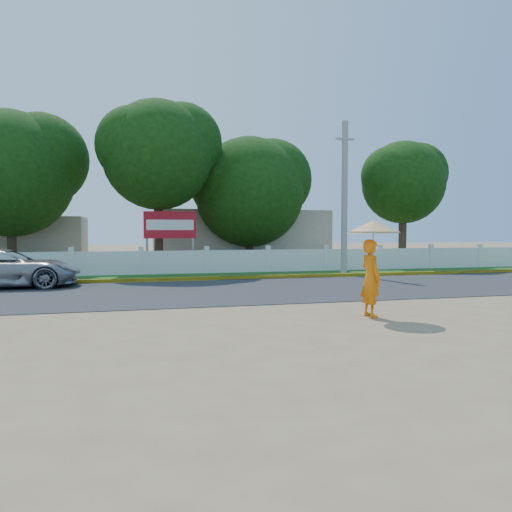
{
  "coord_description": "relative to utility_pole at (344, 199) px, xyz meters",
  "views": [
    {
      "loc": [
        -3.65,
        -12.0,
        2.06
      ],
      "look_at": [
        0.0,
        2.0,
        1.3
      ],
      "focal_mm": 35.0,
      "sensor_mm": 36.0,
      "label": 1
    }
  ],
  "objects": [
    {
      "name": "ground",
      "position": [
        -5.97,
        -8.97,
        -3.48
      ],
      "size": [
        120.0,
        120.0,
        0.0
      ],
      "primitive_type": "plane",
      "color": "#9E8460",
      "rests_on": "ground"
    },
    {
      "name": "road",
      "position": [
        -5.97,
        -4.47,
        -3.47
      ],
      "size": [
        60.0,
        7.0,
        0.02
      ],
      "primitive_type": "cube",
      "color": "#38383A",
      "rests_on": "ground"
    },
    {
      "name": "grass_verge",
      "position": [
        -5.97,
        0.78,
        -3.46
      ],
      "size": [
        60.0,
        3.5,
        0.03
      ],
      "primitive_type": "cube",
      "color": "#2D601E",
      "rests_on": "ground"
    },
    {
      "name": "curb",
      "position": [
        -5.97,
        -0.92,
        -3.4
      ],
      "size": [
        40.0,
        0.18,
        0.16
      ],
      "primitive_type": "cube",
      "color": "yellow",
      "rests_on": "ground"
    },
    {
      "name": "fence",
      "position": [
        -5.97,
        2.23,
        -2.93
      ],
      "size": [
        40.0,
        0.1,
        1.1
      ],
      "primitive_type": "cube",
      "color": "silver",
      "rests_on": "ground"
    },
    {
      "name": "building_near",
      "position": [
        -2.97,
        9.03,
        -1.88
      ],
      "size": [
        10.0,
        6.0,
        3.2
      ],
      "primitive_type": "cube",
      "color": "#B7AD99",
      "rests_on": "ground"
    },
    {
      "name": "building_far",
      "position": [
        -15.97,
        10.03,
        -2.08
      ],
      "size": [
        8.0,
        5.0,
        2.8
      ],
      "primitive_type": "cube",
      "color": "#B7AD99",
      "rests_on": "ground"
    },
    {
      "name": "utility_pole",
      "position": [
        0.0,
        0.0,
        0.0
      ],
      "size": [
        0.28,
        0.28,
        6.96
      ],
      "primitive_type": "cylinder",
      "color": "gray",
      "rests_on": "ground"
    },
    {
      "name": "vehicle",
      "position": [
        -13.77,
        -1.73,
        -2.78
      ],
      "size": [
        5.05,
        2.42,
        1.39
      ],
      "primitive_type": "imported",
      "rotation": [
        0.0,
        0.0,
        1.59
      ],
      "color": "#94959B",
      "rests_on": "ground"
    },
    {
      "name": "monk_with_parasol",
      "position": [
        -4.02,
        -10.33,
        -1.99
      ],
      "size": [
        1.26,
        1.26,
        2.29
      ],
      "color": "orange",
      "rests_on": "ground"
    },
    {
      "name": "billboard",
      "position": [
        -7.56,
        3.33,
        -1.34
      ],
      "size": [
        2.5,
        0.13,
        2.95
      ],
      "color": "gray",
      "rests_on": "ground"
    },
    {
      "name": "tree_row",
      "position": [
        -9.41,
        5.05,
        1.27
      ],
      "size": [
        31.7,
        7.71,
        8.43
      ],
      "color": "#473828",
      "rests_on": "ground"
    }
  ]
}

